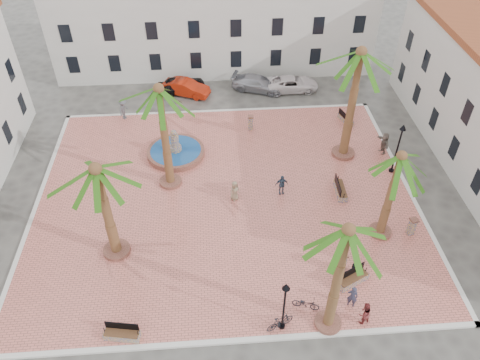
{
  "coord_description": "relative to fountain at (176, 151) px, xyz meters",
  "views": [
    {
      "loc": [
        -0.79,
        -23.8,
        22.52
      ],
      "look_at": [
        1.0,
        0.0,
        1.6
      ],
      "focal_mm": 35.0,
      "sensor_mm": 36.0,
      "label": 1
    }
  ],
  "objects": [
    {
      "name": "pedestrian_fountain_b",
      "position": [
        7.49,
        -4.97,
        0.47
      ],
      "size": [
        0.95,
        0.46,
        1.57
      ],
      "primitive_type": "imported",
      "rotation": [
        0.0,
        0.0,
        0.09
      ],
      "color": "#33465C",
      "rests_on": "plaza"
    },
    {
      "name": "fountain",
      "position": [
        0.0,
        0.0,
        0.0
      ],
      "size": [
        4.43,
        4.43,
        2.29
      ],
      "color": "brown",
      "rests_on": "plaza"
    },
    {
      "name": "kerb_n",
      "position": [
        3.59,
        5.97,
        -0.38
      ],
      "size": [
        26.3,
        0.3,
        0.16
      ],
      "primitive_type": "cube",
      "color": "silver",
      "rests_on": "ground"
    },
    {
      "name": "bollard_se",
      "position": [
        10.04,
        -11.92,
        0.45
      ],
      "size": [
        0.56,
        0.56,
        1.47
      ],
      "rotation": [
        0.0,
        0.0,
        0.08
      ],
      "color": "gray",
      "rests_on": "plaza"
    },
    {
      "name": "bench_se",
      "position": [
        10.53,
        -12.88,
        -0.02
      ],
      "size": [
        2.03,
        1.42,
        1.04
      ],
      "rotation": [
        0.0,
        0.0,
        0.46
      ],
      "color": "gray",
      "rests_on": "plaza"
    },
    {
      "name": "bicycle_b",
      "position": [
        5.93,
        -15.43,
        0.18
      ],
      "size": [
        1.67,
        1.08,
        0.98
      ],
      "primitive_type": "imported",
      "rotation": [
        0.0,
        0.0,
        1.99
      ],
      "color": "black",
      "rests_on": "plaza"
    },
    {
      "name": "kerb_w",
      "position": [
        -9.41,
        -5.03,
        -0.38
      ],
      "size": [
        0.3,
        22.3,
        0.16
      ],
      "primitive_type": "cube",
      "color": "silver",
      "rests_on": "ground"
    },
    {
      "name": "bollard_e",
      "position": [
        15.19,
        -9.41,
        0.37
      ],
      "size": [
        0.56,
        0.56,
        1.31
      ],
      "rotation": [
        0.0,
        0.0,
        0.23
      ],
      "color": "gray",
      "rests_on": "plaza"
    },
    {
      "name": "lamppost_s",
      "position": [
        6.05,
        -15.43,
        2.25
      ],
      "size": [
        0.41,
        0.41,
        3.78
      ],
      "color": "black",
      "rests_on": "plaza"
    },
    {
      "name": "ground",
      "position": [
        3.59,
        -5.03,
        -0.46
      ],
      "size": [
        120.0,
        120.0,
        0.0
      ],
      "primitive_type": "plane",
      "color": "#56544F",
      "rests_on": "ground"
    },
    {
      "name": "lamppost_e",
      "position": [
        15.99,
        -3.23,
        2.52
      ],
      "size": [
        0.45,
        0.45,
        4.17
      ],
      "color": "black",
      "rests_on": "plaza"
    },
    {
      "name": "kerb_s",
      "position": [
        3.59,
        -16.03,
        -0.38
      ],
      "size": [
        26.3,
        0.3,
        0.16
      ],
      "primitive_type": "cube",
      "color": "silver",
      "rests_on": "ground"
    },
    {
      "name": "bench_s",
      "position": [
        -2.35,
        -15.41,
        -0.03
      ],
      "size": [
        1.96,
        0.9,
        1.0
      ],
      "rotation": [
        0.0,
        0.0,
        -0.17
      ],
      "color": "gray",
      "rests_on": "plaza"
    },
    {
      "name": "cyclist_b",
      "position": [
        10.41,
        -15.43,
        0.47
      ],
      "size": [
        0.9,
        0.79,
        1.56
      ],
      "primitive_type": "imported",
      "rotation": [
        0.0,
        0.0,
        3.45
      ],
      "color": "maroon",
      "rests_on": "plaza"
    },
    {
      "name": "car_white",
      "position": [
        10.51,
        9.2,
        0.21
      ],
      "size": [
        4.88,
        2.31,
        1.35
      ],
      "primitive_type": "imported",
      "rotation": [
        0.0,
        0.0,
        1.59
      ],
      "color": "white",
      "rests_on": "ground"
    },
    {
      "name": "kerb_e",
      "position": [
        16.59,
        -5.03,
        -0.38
      ],
      "size": [
        0.3,
        22.3,
        0.16
      ],
      "primitive_type": "cube",
      "color": "silver",
      "rests_on": "ground"
    },
    {
      "name": "car_black",
      "position": [
        0.31,
        9.73,
        0.27
      ],
      "size": [
        4.58,
        2.62,
        1.47
      ],
      "primitive_type": "imported",
      "rotation": [
        0.0,
        0.0,
        1.79
      ],
      "color": "black",
      "rests_on": "ground"
    },
    {
      "name": "palm_s",
      "position": [
        8.53,
        -15.43,
        6.29
      ],
      "size": [
        4.72,
        4.72,
        7.74
      ],
      "color": "brown",
      "rests_on": "plaza"
    },
    {
      "name": "plaza",
      "position": [
        3.59,
        -5.03,
        -0.39
      ],
      "size": [
        26.0,
        22.0,
        0.15
      ],
      "primitive_type": "cube",
      "color": "#E07567",
      "rests_on": "ground"
    },
    {
      "name": "building_north",
      "position": [
        3.59,
        14.97,
        4.3
      ],
      "size": [
        30.4,
        7.4,
        9.5
      ],
      "color": "silver",
      "rests_on": "ground"
    },
    {
      "name": "litter_bin",
      "position": [
        10.81,
        -12.17,
        0.01
      ],
      "size": [
        0.33,
        0.33,
        0.65
      ],
      "primitive_type": "cylinder",
      "color": "black",
      "rests_on": "plaza"
    },
    {
      "name": "palm_ne",
      "position": [
        12.89,
        -0.94,
        7.24
      ],
      "size": [
        5.71,
        5.71,
        8.91
      ],
      "color": "brown",
      "rests_on": "plaza"
    },
    {
      "name": "bollard_n",
      "position": [
        6.06,
        2.96,
        0.35
      ],
      "size": [
        0.49,
        0.49,
        1.28
      ],
      "rotation": [
        0.0,
        0.0,
        -0.09
      ],
      "color": "gray",
      "rests_on": "plaza"
    },
    {
      "name": "cyclist_a",
      "position": [
        10.05,
        -14.36,
        0.48
      ],
      "size": [
        0.67,
        0.57,
        1.57
      ],
      "primitive_type": "imported",
      "rotation": [
        0.0,
        0.0,
        2.75
      ],
      "color": "#2F3149",
      "rests_on": "plaza"
    },
    {
      "name": "pedestrian_east",
      "position": [
        15.99,
        -0.93,
        0.59
      ],
      "size": [
        0.72,
        1.71,
        1.79
      ],
      "primitive_type": "imported",
      "rotation": [
        0.0,
        0.0,
        -1.45
      ],
      "color": "#695C52",
      "rests_on": "plaza"
    },
    {
      "name": "car_silver",
      "position": [
        7.33,
        9.42,
        0.24
      ],
      "size": [
        5.19,
        3.53,
        1.4
      ],
      "primitive_type": "imported",
      "rotation": [
        0.0,
        0.0,
        1.21
      ],
      "color": "#A1A1A9",
      "rests_on": "ground"
    },
    {
      "name": "bicycle_a",
      "position": [
        7.51,
        -14.36,
        0.09
      ],
      "size": [
        1.6,
        0.99,
        0.8
      ],
      "primitive_type": "imported",
      "rotation": [
        0.0,
        0.0,
        1.24
      ],
      "color": "black",
      "rests_on": "plaza"
    },
    {
      "name": "palm_e",
      "position": [
        13.3,
        -9.16,
        5.2
      ],
      "size": [
        4.69,
        4.69,
        6.59
      ],
      "color": "brown",
      "rests_on": "plaza"
    },
    {
      "name": "bench_ne",
      "position": [
        14.17,
        3.46,
        -0.05
      ],
      "size": [
        1.03,
        1.85,
        0.93
      ],
      "rotation": [
        0.0,
        0.0,
        1.86
      ],
      "color": "gray",
      "rests_on": "plaza"
    },
    {
      "name": "bench_e",
      "position": [
        11.61,
        -5.3,
        -0.01
      ],
      "size": [
        0.68,
        2.02,
        1.06
      ],
      "rotation": [
        0.0,
        0.0,
        1.54
      ],
      "color": "gray",
      "rests_on": "plaza"
    },
    {
      "name": "pedestrian_fountain_a",
      "position": [
        4.21,
        -5.34,
        0.46
      ],
      "size": [
        0.9,
        0.82,
        1.55
      ],
      "primitive_type": "imported",
      "rotation": [
        0.0,
        0.0,
        0.55
      ],
      "color": "#8C775B",
      "rests_on": "plaza"
    },
    {
      "name": "pedestrian_north",
      "position": [
        -4.48,
        5.37,
        0.6
      ],
      "size": [
        1.07,
        1.34,
        1.82
      ],
      "primitive_type": "imported",
      "rotation": [
        0.0,
        0.0,
        1.18
      ],
      "color": "#4F5055",
      "rests_on": "plaza"
    },
    {
      "name": "car_red",
      "position": [
        0.7,
        9.13,
        0.26
      ],
      "size": [
        4.61,
        3.08,
        1.44
      ],
      "primitive_type": "imported",
      "rotation": [
        0.0,
        0.0,
        1.18
      ],
      "color": "#AF210A",
      "rests_on": "ground"
    },
    {
      "name": "palm_sw",
      "position": [
        -3.37,
        -9.5,
        5.48
      ],
      "size": [
        5.43,
        5.43,
        7.02
      ],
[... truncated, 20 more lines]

